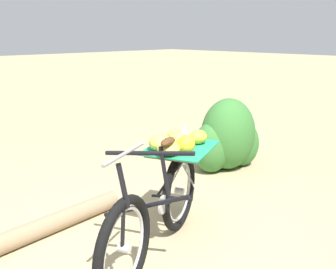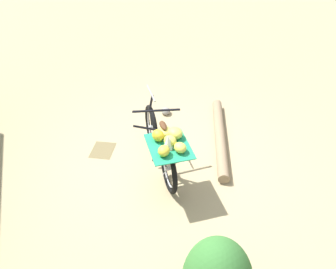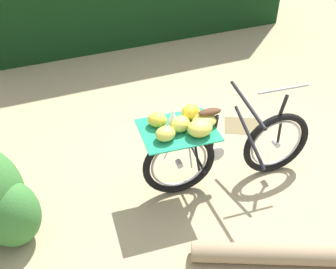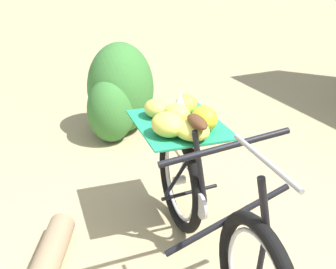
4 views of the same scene
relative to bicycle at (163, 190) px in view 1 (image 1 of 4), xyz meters
The scene contains 4 objects.
ground_plane 0.60m from the bicycle, 91.81° to the right, with size 60.00×60.00×0.00m, color tan.
bicycle is the anchor object (origin of this frame).
fallen_log 1.33m from the bicycle, 136.10° to the left, with size 0.17×0.17×2.16m, color #937A5B.
shrub_cluster 2.14m from the bicycle, 22.85° to the left, with size 1.00×0.68×0.95m.
Camera 1 is at (-2.03, -1.83, 1.77)m, focal length 41.21 mm.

